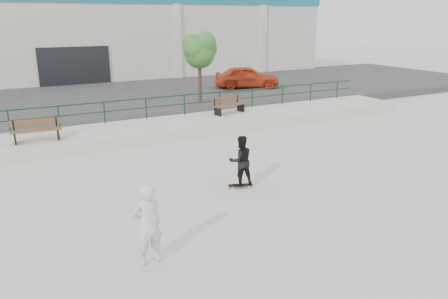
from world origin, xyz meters
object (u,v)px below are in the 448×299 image
standing_skater (241,161)px  tree (200,49)px  seated_skater (147,225)px  red_car (247,77)px  skateboard (240,185)px  bench_right (229,105)px  bench_left (36,130)px

standing_skater → tree: bearing=-101.8°
seated_skater → tree: bearing=-123.0°
red_car → skateboard: 17.39m
tree → bench_right: bearing=-92.8°
standing_skater → seated_skater: seated_skater is taller
seated_skater → standing_skater: bearing=-148.0°
bench_right → skateboard: (-3.90, -8.02, -0.85)m
tree → red_car: bearing=31.3°
tree → standing_skater: size_ratio=2.44×
seated_skater → skateboard: bearing=-148.0°
bench_left → seated_skater: size_ratio=1.02×
skateboard → seated_skater: size_ratio=0.43×
bench_right → skateboard: bearing=-128.0°
bench_left → standing_skater: 8.82m
bench_left → tree: bearing=29.8°
standing_skater → bench_left: bearing=-45.6°
bench_left → skateboard: bench_left is taller
standing_skater → red_car: bearing=-114.1°
bench_left → tree: 10.87m
bench_left → skateboard: 8.86m
standing_skater → bench_right: bearing=-108.7°
bench_right → standing_skater: bearing=-128.0°
skateboard → standing_skater: (0.00, 0.00, 0.84)m
bench_right → red_car: 8.52m
skateboard → seated_skater: (-4.03, -2.94, 0.87)m
red_car → seated_skater: size_ratio=2.37×
bench_right → seated_skater: 13.53m
bench_right → bench_left: bearing=174.1°
red_car → skateboard: bearing=171.5°
tree → bench_left: bearing=-153.0°
red_car → tree: bearing=144.2°
bench_left → tree: tree is taller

